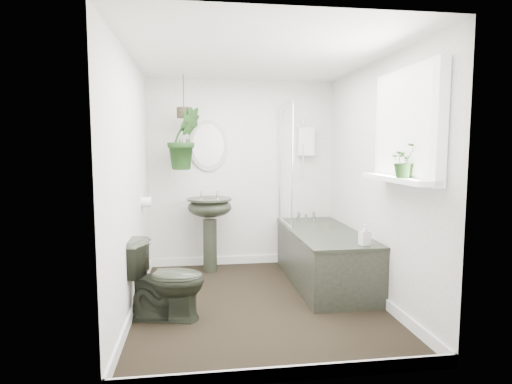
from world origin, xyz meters
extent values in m
cube|color=black|center=(0.00, 0.00, -0.01)|extent=(2.30, 2.80, 0.02)
cube|color=white|center=(0.00, 0.00, 2.31)|extent=(2.30, 2.80, 0.02)
cube|color=white|center=(0.00, 1.41, 1.15)|extent=(2.30, 0.02, 2.30)
cube|color=white|center=(0.00, -1.41, 1.15)|extent=(2.30, 0.02, 2.30)
cube|color=white|center=(-1.16, 0.00, 1.15)|extent=(0.02, 2.80, 2.30)
cube|color=white|center=(1.16, 0.00, 1.15)|extent=(0.02, 2.80, 2.30)
cube|color=white|center=(0.00, 0.00, 0.05)|extent=(2.30, 2.80, 0.10)
cube|color=white|center=(0.80, 1.34, 1.55)|extent=(0.20, 0.10, 0.35)
ellipsoid|color=#B7AFA0|center=(-0.42, 1.37, 1.50)|extent=(0.46, 0.03, 0.62)
cylinder|color=black|center=(-0.82, 1.36, 1.40)|extent=(0.04, 0.04, 0.22)
cylinder|color=white|center=(-1.10, 0.70, 0.90)|extent=(0.11, 0.11, 0.11)
cube|color=white|center=(1.09, -0.70, 1.65)|extent=(0.08, 1.00, 0.90)
cube|color=white|center=(1.02, -0.70, 1.23)|extent=(0.18, 1.00, 0.04)
cube|color=white|center=(1.04, -0.70, 1.65)|extent=(0.01, 0.86, 0.76)
imported|color=black|center=(-0.85, -0.26, 0.35)|extent=(0.75, 0.53, 0.69)
imported|color=black|center=(1.01, -0.85, 1.38)|extent=(0.25, 0.22, 0.26)
imported|color=black|center=(-0.70, 1.08, 1.58)|extent=(0.47, 0.43, 0.71)
imported|color=black|center=(0.97, -0.21, 0.68)|extent=(0.10, 0.10, 0.19)
cylinder|color=#302A1B|center=(-0.70, 1.08, 1.87)|extent=(0.16, 0.16, 0.12)
camera|label=1|loc=(-0.57, -3.92, 1.49)|focal=30.00mm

